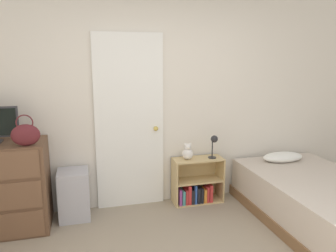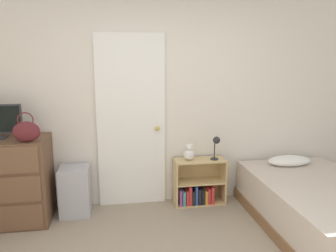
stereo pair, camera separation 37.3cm
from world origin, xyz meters
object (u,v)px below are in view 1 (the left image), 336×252
at_px(teddy_bear, 188,152).
at_px(desk_lamp, 214,142).
at_px(bed, 317,200).
at_px(bookshelf, 195,186).
at_px(handbag, 26,135).
at_px(storage_bin, 74,194).

height_order(teddy_bear, desk_lamp, desk_lamp).
distance_m(teddy_bear, desk_lamp, 0.35).
relative_size(teddy_bear, bed, 0.11).
bearing_deg(teddy_bear, bookshelf, -0.48).
distance_m(handbag, bed, 3.13).
relative_size(storage_bin, bookshelf, 0.89).
bearing_deg(bed, desk_lamp, 140.02).
bearing_deg(bed, teddy_bear, 147.03).
xyz_separation_m(handbag, teddy_bear, (1.75, 0.32, -0.40)).
bearing_deg(bed, handbag, 170.73).
distance_m(bookshelf, teddy_bear, 0.45).
relative_size(storage_bin, bed, 0.29).
bearing_deg(bookshelf, desk_lamp, -9.57).
bearing_deg(storage_bin, bed, -16.39).
height_order(handbag, storage_bin, handbag).
bearing_deg(storage_bin, desk_lamp, 0.17).
xyz_separation_m(desk_lamp, bed, (0.91, -0.77, -0.53)).
bearing_deg(bed, bookshelf, 144.59).
xyz_separation_m(bookshelf, desk_lamp, (0.22, -0.04, 0.56)).
distance_m(handbag, bookshelf, 2.07).
bearing_deg(desk_lamp, handbag, -172.37).
height_order(handbag, teddy_bear, handbag).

